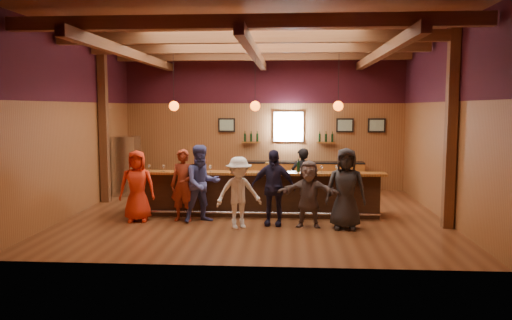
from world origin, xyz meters
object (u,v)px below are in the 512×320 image
Objects in this scene: customer_dark at (346,189)px; bartender at (302,178)px; customer_brown at (309,194)px; stainless_fridge at (127,166)px; customer_redvest at (183,185)px; back_bar_cabinet at (301,176)px; customer_denim at (202,184)px; bar_counter at (256,194)px; customer_navy at (273,188)px; bottle_a at (271,167)px; ice_bucket at (270,167)px; customer_orange at (137,186)px; customer_white at (239,193)px.

customer_dark is 2.35m from bartender.
stainless_fridge is at bearing 150.38° from customer_brown.
customer_redvest is at bearing 177.58° from customer_brown.
back_bar_cabinet is at bearing 95.93° from customer_brown.
customer_denim is at bearing 177.31° from customer_dark.
customer_redvest is 0.46m from customer_denim.
back_bar_cabinet is at bearing 71.66° from bar_counter.
back_bar_cabinet is 4.79m from customer_navy.
stainless_fridge is at bearing 136.67° from customer_redvest.
back_bar_cabinet is at bearing -107.44° from bartender.
customer_denim is 2.92m from bartender.
customer_redvest is (-2.84, -4.46, 0.37)m from back_bar_cabinet.
back_bar_cabinet is at bearing 88.62° from customer_navy.
bartender reaches higher than back_bar_cabinet.
customer_redvest is at bearing -163.18° from bottle_a.
bottle_a reaches higher than ice_bucket.
bartender is 1.35m from ice_bucket.
bartender is at bearing -17.60° from stainless_fridge.
customer_brown is 4.66× the size of bottle_a.
bar_counter is 4.81m from stainless_fridge.
customer_denim is 3.29m from customer_dark.
bottle_a is (4.49, -2.72, 0.34)m from stainless_fridge.
bottle_a is at bearing 36.31° from bartender.
customer_orange is 4.00m from customer_brown.
customer_redvest is at bearing -53.57° from stainless_fridge.
customer_redvest reaches higher than customer_orange.
customer_denim is 1.12× the size of bartender.
customer_denim reaches higher than customer_white.
customer_navy is at bearing -36.50° from customer_denim.
stainless_fridge reaches higher than bar_counter.
customer_orange is 3.19m from ice_bucket.
stainless_fridge is 4.47m from customer_denim.
customer_white is at bearing 40.46° from bartender.
customer_white is 0.92× the size of customer_navy.
ice_bucket is 0.07m from bottle_a.
customer_redvest reaches higher than bar_counter.
customer_redvest is 1.07× the size of customer_white.
customer_redvest is (1.08, 0.08, 0.01)m from customer_orange.
ice_bucket is at bearing 41.72° from customer_white.
customer_redvest is at bearing -179.73° from customer_navy.
bar_counter is at bearing -108.34° from back_bar_cabinet.
ice_bucket is (0.63, 1.27, 0.43)m from customer_white.
ice_bucket is (1.54, 0.73, 0.32)m from customer_denim.
customer_white is 7.12× the size of ice_bucket.
bar_counter is 3.49× the size of customer_denim.
bottle_a is (-0.81, -3.84, 0.76)m from back_bar_cabinet.
stainless_fridge is 1.12× the size of bartender.
ice_bucket is (-1.72, 1.18, 0.33)m from customer_dark.
stainless_fridge is 1.20× the size of customer_brown.
customer_white is 2.68m from bartender.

